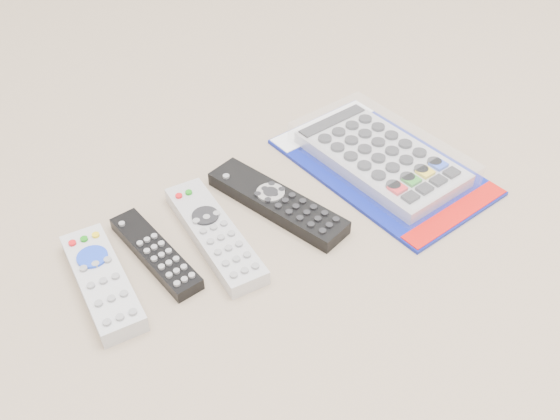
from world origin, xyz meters
TOP-DOWN VIEW (x-y plane):
  - remote_small_grey at (-0.22, 0.04)m, footprint 0.08×0.17m
  - remote_slim_black at (-0.15, 0.04)m, footprint 0.04×0.16m
  - remote_silver_dvd at (-0.07, 0.02)m, footprint 0.08×0.20m
  - remote_large_black at (0.02, 0.02)m, footprint 0.08×0.21m
  - jumbo_remote_packaged at (0.19, -0.00)m, footprint 0.18×0.30m

SIDE VIEW (x-z plane):
  - remote_slim_black at x=-0.15m, z-range 0.00..0.02m
  - remote_large_black at x=0.02m, z-range 0.00..0.02m
  - remote_silver_dvd at x=-0.07m, z-range 0.00..0.02m
  - remote_small_grey at x=-0.22m, z-range 0.00..0.02m
  - jumbo_remote_packaged at x=0.19m, z-range 0.00..0.04m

